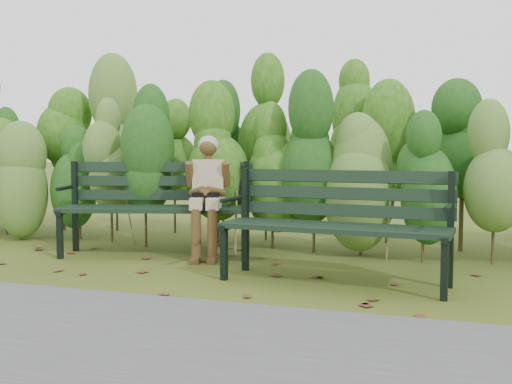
% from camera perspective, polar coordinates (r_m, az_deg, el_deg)
% --- Properties ---
extents(ground, '(80.00, 80.00, 0.00)m').
position_cam_1_polar(ground, '(5.51, -1.16, -8.06)').
color(ground, '#394616').
extents(footpath, '(60.00, 2.50, 0.01)m').
position_cam_1_polar(footpath, '(3.58, -13.43, -14.83)').
color(footpath, '#474749').
rests_on(footpath, ground).
extents(hedge_band, '(11.04, 1.67, 2.42)m').
position_cam_1_polar(hedge_band, '(7.16, 3.83, 4.88)').
color(hedge_band, '#47381E').
rests_on(hedge_band, ground).
extents(leaf_litter, '(5.60, 2.26, 0.01)m').
position_cam_1_polar(leaf_litter, '(5.36, -2.38, -8.37)').
color(leaf_litter, '#5A2F1F').
rests_on(leaf_litter, ground).
extents(bench_left, '(2.15, 1.21, 1.02)m').
position_cam_1_polar(bench_left, '(6.70, -9.33, -0.71)').
color(bench_left, black).
rests_on(bench_left, ground).
extents(bench_right, '(2.00, 0.79, 0.98)m').
position_cam_1_polar(bench_right, '(5.27, 7.75, -2.29)').
color(bench_right, black).
rests_on(bench_right, ground).
extents(seated_woman, '(0.51, 0.75, 1.31)m').
position_cam_1_polar(seated_woman, '(6.40, -4.67, 0.51)').
color(seated_woman, tan).
rests_on(seated_woman, ground).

